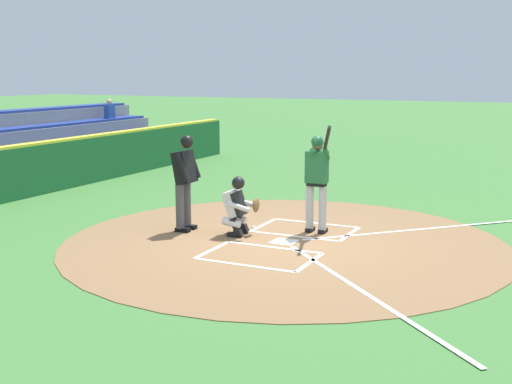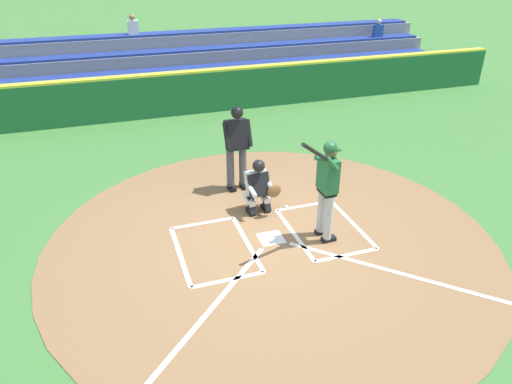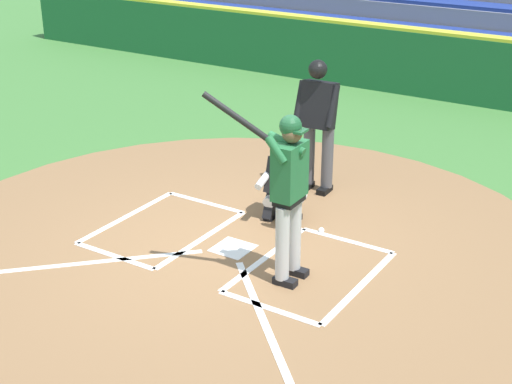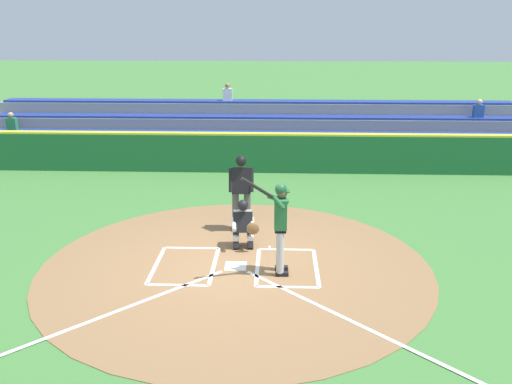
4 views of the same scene
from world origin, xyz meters
The scene contains 9 objects.
ground_plane centered at (0.00, 0.00, 0.00)m, with size 120.00×120.00×0.00m, color #427A38.
dirt_circle centered at (0.00, 0.00, 0.01)m, with size 8.00×8.00×0.01m, color olive.
home_plate_and_chalk centered at (0.00, 0.88, 0.01)m, with size 7.93×4.91×0.01m.
batter centered at (-0.90, 0.28, 1.10)m, with size 0.92×0.73×2.13m.
catcher centered at (-0.11, -0.99, 0.59)m, with size 0.63×0.61×1.13m.
plate_umpire centered at (0.01, -2.07, 1.08)m, with size 0.59×0.43×1.86m.
baseball centered at (-0.68, -0.94, 0.04)m, with size 0.07×0.07×0.07m, color white.
backstop_wall centered at (0.00, -7.50, 0.65)m, with size 22.00×0.36×1.31m.
bleacher_stand centered at (0.00, -10.20, 0.70)m, with size 20.00×3.40×2.55m.
Camera 2 is at (2.53, 6.68, 4.74)m, focal length 33.20 mm.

